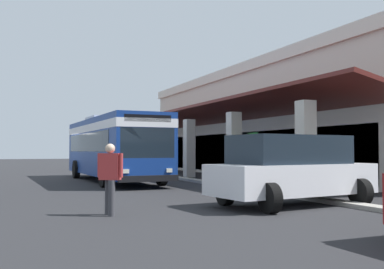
{
  "coord_description": "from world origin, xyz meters",
  "views": [
    {
      "loc": [
        25.97,
        -4.14,
        1.55
      ],
      "look_at": [
        8.47,
        3.41,
        2.22
      ],
      "focal_mm": 42.18,
      "sensor_mm": 36.0,
      "label": 1
    }
  ],
  "objects_px": {
    "transit_bus": "(113,144)",
    "parked_suv_white": "(291,169)",
    "pedestrian": "(110,175)",
    "potted_palm": "(248,171)"
  },
  "relations": [
    {
      "from": "parked_suv_white",
      "to": "pedestrian",
      "type": "height_order",
      "value": "parked_suv_white"
    },
    {
      "from": "transit_bus",
      "to": "pedestrian",
      "type": "relative_size",
      "value": 6.57
    },
    {
      "from": "transit_bus",
      "to": "parked_suv_white",
      "type": "bearing_deg",
      "value": 10.79
    },
    {
      "from": "transit_bus",
      "to": "parked_suv_white",
      "type": "relative_size",
      "value": 2.25
    },
    {
      "from": "parked_suv_white",
      "to": "pedestrian",
      "type": "xyz_separation_m",
      "value": [
        -0.12,
        -5.14,
        -0.05
      ]
    },
    {
      "from": "pedestrian",
      "to": "transit_bus",
      "type": "bearing_deg",
      "value": 166.39
    },
    {
      "from": "pedestrian",
      "to": "potted_palm",
      "type": "xyz_separation_m",
      "value": [
        -7.34,
        8.09,
        -0.37
      ]
    },
    {
      "from": "transit_bus",
      "to": "pedestrian",
      "type": "xyz_separation_m",
      "value": [
        11.83,
        -2.86,
        -0.89
      ]
    },
    {
      "from": "transit_bus",
      "to": "pedestrian",
      "type": "bearing_deg",
      "value": -13.61
    },
    {
      "from": "parked_suv_white",
      "to": "pedestrian",
      "type": "bearing_deg",
      "value": -91.31
    }
  ]
}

